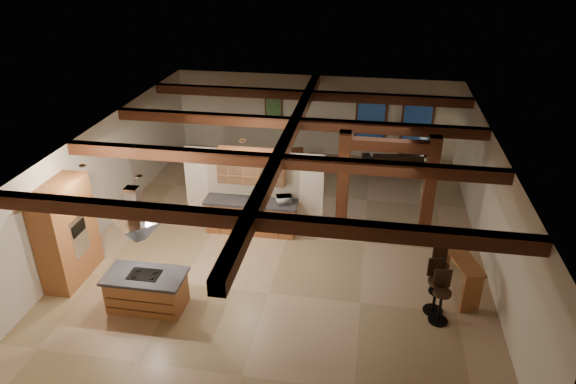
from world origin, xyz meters
name	(u,v)px	position (x,y,z in m)	size (l,w,h in m)	color
ground	(287,236)	(0.00, 0.00, 0.00)	(12.00, 12.00, 0.00)	tan
room_walls	(287,177)	(0.00, 0.00, 1.78)	(12.00, 12.00, 12.00)	beige
ceiling_beams	(287,140)	(0.00, 0.00, 2.76)	(10.00, 12.00, 0.28)	#3A1A0E
timber_posts	(387,176)	(2.50, 0.50, 1.76)	(2.50, 0.30, 2.90)	#3A1A0E
partition_wall	(254,189)	(-1.00, 0.50, 1.10)	(3.80, 0.18, 2.20)	beige
pantry_cabinet	(66,233)	(-4.67, -2.60, 1.20)	(0.67, 1.60, 2.40)	#9B6032
back_counter	(251,216)	(-1.00, 0.11, 0.48)	(2.50, 0.66, 0.94)	#9B6032
upper_display_cabinet	(251,167)	(-1.00, 0.31, 1.85)	(1.80, 0.36, 0.95)	#9B6032
range_hood	(139,237)	(-2.49, -3.36, 1.78)	(1.10, 1.10, 1.40)	silver
back_windows	(394,119)	(2.80, 5.93, 1.50)	(2.70, 0.07, 1.70)	#3A1A0E
framed_art	(274,107)	(-1.50, 5.94, 1.70)	(0.65, 0.05, 0.85)	#3A1A0E
recessed_cans	(158,160)	(-2.53, -1.93, 2.87)	(3.16, 2.46, 0.03)	silver
kitchen_island	(147,290)	(-2.49, -3.36, 0.43)	(1.71, 0.91, 0.85)	#9B6032
dining_table	(281,177)	(-0.73, 3.06, 0.29)	(1.63, 0.91, 0.57)	#3C180F
sofa	(396,160)	(2.95, 4.99, 0.32)	(2.22, 0.87, 0.65)	black
microwave	(284,200)	(-0.10, 0.11, 1.05)	(0.40, 0.27, 0.22)	#B1B0B5
bar_counter	(458,264)	(4.17, -1.57, 0.65)	(0.93, 1.88, 0.96)	#9B6032
side_table	(424,159)	(3.93, 5.42, 0.26)	(0.43, 0.43, 0.53)	#3A1A0E
table_lamp	(426,146)	(3.93, 5.42, 0.77)	(0.28, 0.28, 0.33)	black
bar_stool_a	(441,297)	(3.70, -2.77, 0.60)	(0.41, 0.41, 1.18)	black
bar_stool_b	(436,286)	(3.62, -2.46, 0.63)	(0.43, 0.45, 1.23)	black
bar_stool_c	(440,270)	(3.76, -1.77, 0.57)	(0.40, 0.41, 1.12)	black
dining_chairs	(281,170)	(-0.73, 3.06, 0.56)	(2.15, 2.15, 1.09)	#3A1A0E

